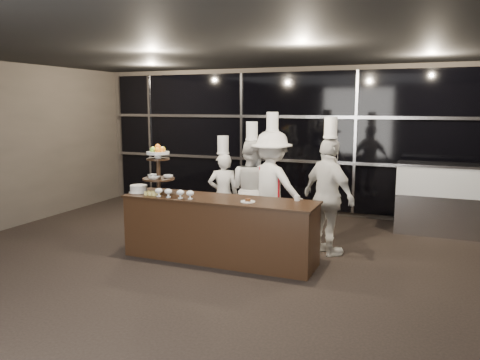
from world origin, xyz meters
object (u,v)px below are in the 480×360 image
at_px(buffet_counter, 219,229).
at_px(chef_b, 252,189).
at_px(chef_c, 272,186).
at_px(chef_d, 329,196).
at_px(display_stand, 158,166).
at_px(display_case, 439,195).
at_px(layer_cake, 139,189).
at_px(chef_a, 223,192).

relative_size(buffet_counter, chef_b, 1.44).
bearing_deg(chef_c, chef_d, -19.72).
height_order(display_stand, chef_c, chef_c).
bearing_deg(display_stand, chef_b, 50.50).
xyz_separation_m(display_case, chef_b, (-2.92, -1.49, 0.16)).
distance_m(buffet_counter, chef_b, 1.30).
bearing_deg(chef_b, layer_cake, -136.26).
height_order(chef_b, chef_c, chef_c).
bearing_deg(chef_c, buffet_counter, -107.75).
relative_size(display_case, chef_a, 0.82).
relative_size(display_stand, display_case, 0.52).
bearing_deg(display_case, layer_cake, -146.90).
distance_m(display_case, chef_b, 3.28).
bearing_deg(chef_d, chef_c, 160.28).
bearing_deg(layer_cake, chef_c, 36.37).
bearing_deg(display_case, chef_b, -152.94).
relative_size(display_stand, chef_a, 0.43).
xyz_separation_m(chef_a, chef_b, (0.52, 0.01, 0.10)).
relative_size(display_stand, chef_b, 0.38).
xyz_separation_m(buffet_counter, chef_d, (1.40, 0.85, 0.43)).
xyz_separation_m(display_stand, layer_cake, (-0.33, -0.05, -0.37)).
xyz_separation_m(display_case, chef_c, (-2.56, -1.52, 0.24)).
distance_m(display_case, chef_d, 2.45).
bearing_deg(chef_c, chef_a, 178.61).
distance_m(display_stand, display_case, 4.85).
distance_m(chef_c, chef_d, 1.07).
xyz_separation_m(display_stand, display_case, (3.95, 2.74, -0.65)).
bearing_deg(buffet_counter, display_case, 42.88).
bearing_deg(chef_d, chef_a, 168.53).
bearing_deg(layer_cake, chef_d, 18.30).
distance_m(buffet_counter, display_stand, 1.33).
relative_size(display_case, chef_b, 0.72).
bearing_deg(chef_d, layer_cake, -161.70).
relative_size(display_stand, chef_d, 0.36).
distance_m(chef_b, chef_c, 0.37).
bearing_deg(chef_b, chef_a, -178.93).
relative_size(display_case, chef_c, 0.67).
bearing_deg(chef_d, display_case, 50.60).
distance_m(layer_cake, chef_d, 2.87).
bearing_deg(buffet_counter, chef_d, 31.34).
relative_size(display_stand, chef_c, 0.35).
xyz_separation_m(buffet_counter, chef_a, (-0.49, 1.23, 0.29)).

